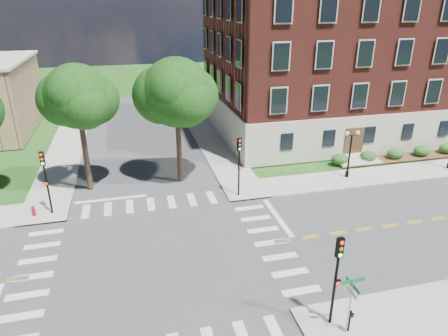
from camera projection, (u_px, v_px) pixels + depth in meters
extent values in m
plane|color=#1D4914|center=(160.00, 259.00, 24.34)|extent=(160.00, 160.00, 0.00)
cube|color=#3D3D3F|center=(160.00, 259.00, 24.34)|extent=(90.00, 12.00, 0.01)
cube|color=#3D3D3F|center=(160.00, 259.00, 24.34)|extent=(12.00, 90.00, 0.01)
cube|color=#9E9B93|center=(405.00, 172.00, 36.31)|extent=(34.00, 3.50, 0.12)
cube|color=#9E9B93|center=(208.00, 134.00, 46.58)|extent=(3.50, 34.00, 0.12)
cube|color=#9E9B93|center=(67.00, 145.00, 43.16)|extent=(3.50, 34.00, 0.12)
cube|color=silver|center=(278.00, 217.00, 28.96)|extent=(0.40, 5.50, 0.00)
cube|color=#BAB8A4|center=(340.00, 110.00, 48.42)|extent=(30.00, 20.00, 4.20)
cube|color=maroon|center=(348.00, 41.00, 45.30)|extent=(29.55, 19.70, 11.80)
cube|color=#472D19|center=(354.00, 142.00, 38.73)|extent=(2.00, 0.10, 2.80)
cylinder|color=black|center=(86.00, 159.00, 32.12)|extent=(0.44, 0.44, 5.23)
sphere|color=#10380F|center=(77.00, 96.00, 30.13)|extent=(4.95, 4.95, 4.95)
cylinder|color=black|center=(179.00, 154.00, 33.67)|extent=(0.44, 0.44, 4.88)
sphere|color=#10380F|center=(176.00, 92.00, 31.63)|extent=(5.56, 5.56, 5.56)
cylinder|color=black|center=(334.00, 291.00, 18.68)|extent=(0.14, 0.14, 3.80)
cube|color=black|center=(340.00, 247.00, 17.74)|extent=(0.35, 0.27, 1.00)
cylinder|color=red|center=(342.00, 243.00, 17.49)|extent=(0.19, 0.08, 0.18)
cylinder|color=orange|center=(341.00, 249.00, 17.62)|extent=(0.19, 0.08, 0.18)
cylinder|color=#19E533|center=(340.00, 255.00, 17.75)|extent=(0.19, 0.08, 0.18)
cube|color=black|center=(337.00, 283.00, 18.28)|extent=(0.32, 0.17, 0.30)
cylinder|color=black|center=(239.00, 173.00, 31.25)|extent=(0.14, 0.14, 3.80)
cube|color=black|center=(239.00, 144.00, 30.31)|extent=(0.38, 0.33, 1.00)
cylinder|color=red|center=(240.00, 141.00, 30.07)|extent=(0.18, 0.12, 0.18)
cylinder|color=orange|center=(240.00, 145.00, 30.20)|extent=(0.18, 0.12, 0.18)
cylinder|color=#19E533|center=(240.00, 149.00, 30.33)|extent=(0.18, 0.12, 0.18)
cube|color=black|center=(240.00, 167.00, 30.86)|extent=(0.32, 0.24, 0.30)
cylinder|color=black|center=(48.00, 190.00, 28.56)|extent=(0.14, 0.14, 3.80)
cube|color=black|center=(42.00, 159.00, 27.62)|extent=(0.34, 0.25, 1.00)
cylinder|color=red|center=(41.00, 155.00, 27.38)|extent=(0.18, 0.07, 0.18)
cylinder|color=orange|center=(42.00, 159.00, 27.50)|extent=(0.18, 0.07, 0.18)
cylinder|color=#19E533|center=(43.00, 164.00, 27.63)|extent=(0.18, 0.07, 0.18)
cube|color=black|center=(46.00, 183.00, 28.16)|extent=(0.31, 0.15, 0.30)
cylinder|color=black|center=(347.00, 174.00, 35.18)|extent=(0.32, 0.32, 0.50)
cylinder|color=black|center=(349.00, 157.00, 34.53)|extent=(0.16, 0.16, 3.80)
cube|color=black|center=(352.00, 135.00, 33.77)|extent=(1.00, 0.06, 0.06)
sphere|color=white|center=(347.00, 133.00, 33.58)|extent=(0.36, 0.36, 0.36)
sphere|color=white|center=(358.00, 133.00, 33.80)|extent=(0.36, 0.36, 0.36)
cylinder|color=gray|center=(349.00, 306.00, 18.21)|extent=(0.07, 0.07, 3.10)
cube|color=#0D6E32|center=(354.00, 281.00, 17.65)|extent=(1.10, 0.03, 0.20)
cube|color=#0D6E32|center=(353.00, 285.00, 17.74)|extent=(0.03, 1.10, 0.20)
cube|color=silver|center=(353.00, 293.00, 17.93)|extent=(0.03, 0.75, 0.25)
cylinder|color=black|center=(349.00, 321.00, 18.67)|extent=(0.10, 0.10, 1.20)
cube|color=black|center=(352.00, 315.00, 18.39)|extent=(0.14, 0.08, 0.22)
cylinder|color=maroon|center=(34.00, 215.00, 28.97)|extent=(0.32, 0.32, 0.10)
cylinder|color=maroon|center=(34.00, 212.00, 28.87)|extent=(0.22, 0.22, 0.60)
sphere|color=maroon|center=(33.00, 208.00, 28.74)|extent=(0.24, 0.24, 0.24)
cylinder|color=maroon|center=(33.00, 211.00, 28.84)|extent=(0.35, 0.12, 0.12)
cylinder|color=maroon|center=(33.00, 211.00, 28.84)|extent=(0.12, 0.35, 0.12)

